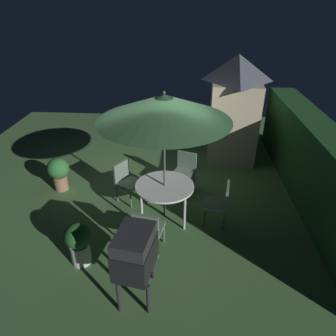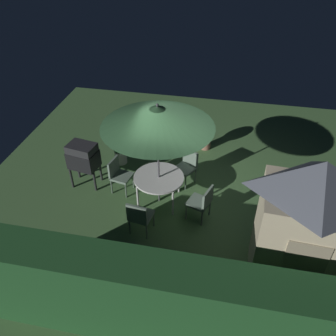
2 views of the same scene
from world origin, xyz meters
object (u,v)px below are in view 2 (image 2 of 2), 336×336
patio_table (159,179)px  bbq_grill (83,157)px  chair_far_side (187,165)px  garden_shed (305,227)px  potted_plant_by_grill (120,149)px  chair_toward_hedge (119,173)px  chair_toward_house (140,216)px  patio_umbrella (158,116)px  chair_near_shed (202,201)px  potted_plant_by_shed (206,134)px

patio_table → bbq_grill: bearing=-8.0°
patio_table → chair_far_side: chair_far_side is taller
patio_table → bbq_grill: 1.99m
garden_shed → potted_plant_by_grill: (4.32, -2.99, -0.97)m
chair_toward_hedge → potted_plant_by_grill: bearing=-74.0°
garden_shed → chair_far_side: (2.39, -2.55, -0.90)m
garden_shed → bbq_grill: bearing=-21.6°
chair_toward_hedge → chair_toward_house: (-0.89, 1.31, 0.00)m
patio_table → chair_toward_hedge: (1.07, -0.21, -0.16)m
chair_far_side → patio_umbrella: bearing=58.8°
chair_near_shed → chair_toward_hedge: 2.22m
patio_umbrella → bbq_grill: patio_umbrella is taller
chair_toward_house → potted_plant_by_grill: chair_toward_house is taller
chair_toward_hedge → potted_plant_by_grill: (0.32, -1.12, -0.07)m
garden_shed → chair_toward_house: bearing=-10.2°
potted_plant_by_grill → patio_umbrella: bearing=136.2°
chair_toward_house → potted_plant_by_grill: 2.72m
garden_shed → chair_toward_house: size_ratio=3.11×
patio_umbrella → chair_toward_hedge: 2.11m
bbq_grill → chair_toward_house: 2.28m
patio_umbrella → potted_plant_by_grill: size_ratio=3.26×
chair_near_shed → potted_plant_by_shed: size_ratio=1.11×
chair_near_shed → chair_toward_house: bearing=29.3°
patio_umbrella → bbq_grill: bearing=-8.0°
garden_shed → chair_near_shed: (1.85, -1.27, -0.90)m
garden_shed → bbq_grill: 5.30m
chair_toward_house → potted_plant_by_shed: (-1.03, -3.63, -0.04)m
patio_table → potted_plant_by_shed: (-0.85, -2.53, -0.20)m
bbq_grill → chair_far_side: (-2.51, -0.61, -0.33)m
chair_toward_house → chair_near_shed: bearing=-150.7°
patio_umbrella → chair_near_shed: (-1.08, 0.39, -1.81)m
potted_plant_by_shed → patio_table: bearing=71.5°
chair_far_side → potted_plant_by_grill: (1.93, -0.44, -0.07)m
chair_near_shed → potted_plant_by_grill: size_ratio=1.12×
bbq_grill → chair_toward_house: bearing=142.5°
chair_near_shed → garden_shed: bearing=145.6°
chair_near_shed → potted_plant_by_shed: bearing=-85.5°
garden_shed → chair_far_side: size_ratio=3.11×
patio_table → chair_far_side: size_ratio=1.31×
patio_umbrella → chair_far_side: (-0.54, -0.89, -1.81)m
potted_plant_by_shed → chair_toward_hedge: bearing=50.5°
garden_shed → potted_plant_by_shed: bearing=-63.6°
bbq_grill → potted_plant_by_grill: (-0.58, -1.06, -0.39)m
garden_shed → chair_far_side: garden_shed is taller
garden_shed → bbq_grill: (4.90, -1.94, -0.58)m
chair_near_shed → potted_plant_by_shed: (0.23, -2.92, -0.04)m
patio_table → patio_umbrella: patio_umbrella is taller
chair_toward_house → patio_table: bearing=-99.3°
bbq_grill → chair_far_side: bearing=-166.2°
bbq_grill → patio_table: bearing=172.0°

